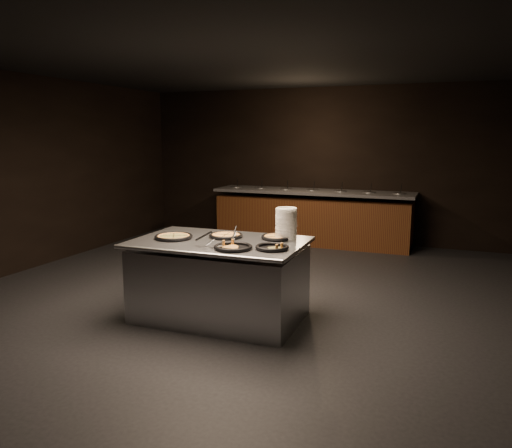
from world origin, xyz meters
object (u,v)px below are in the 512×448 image
object	(u,v)px
pan_veggie_whole	(174,237)
pan_cheese_whole	(226,235)
plate_stack	(286,224)
serving_counter	(220,281)

from	to	relation	value
pan_veggie_whole	pan_cheese_whole	distance (m)	0.58
pan_veggie_whole	pan_cheese_whole	size ratio (longest dim) A/B	1.11
pan_cheese_whole	plate_stack	bearing A→B (deg)	12.51
serving_counter	pan_cheese_whole	world-z (taller)	pan_cheese_whole
pan_veggie_whole	plate_stack	bearing A→B (deg)	19.84
serving_counter	plate_stack	xyz separation A→B (m)	(0.65, 0.33, 0.63)
pan_veggie_whole	serving_counter	bearing A→B (deg)	10.56
plate_stack	pan_cheese_whole	distance (m)	0.69
serving_counter	plate_stack	size ratio (longest dim) A/B	5.44
serving_counter	pan_veggie_whole	bearing A→B (deg)	-170.53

